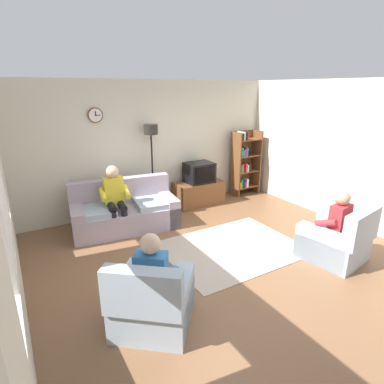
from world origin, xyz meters
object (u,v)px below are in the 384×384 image
Objects in this scene: tv at (199,172)px; floor_lamp at (151,144)px; armchair_near_bookshelf at (336,242)px; person_on_couch at (115,196)px; armchair_near_window at (153,302)px; bookshelf at (244,163)px; couch at (125,212)px; person_in_left_armchair at (154,273)px; person_in_right_armchair at (333,221)px; tv_stand at (199,193)px.

tv is 0.32× the size of floor_lamp.
person_on_couch is at bearing 134.33° from armchair_near_bookshelf.
armchair_near_window is at bearing -129.38° from tv.
armchair_near_window is at bearing -99.24° from person_on_couch.
armchair_near_bookshelf is (0.52, -3.14, -0.46)m from tv.
floor_lamp reaches higher than bookshelf.
armchair_near_window is (-0.60, -2.64, -0.02)m from couch.
person_in_left_armchair is 1.00× the size of person_in_right_armchair.
bookshelf is (3.22, 0.47, 0.47)m from couch.
couch is 1.78× the size of person_in_left_armchair.
person_on_couch reaches higher than person_in_right_armchair.
person_in_right_armchair is (2.93, -0.10, 0.00)m from person_in_left_armchair.
floor_lamp is 1.65× the size of person_in_right_armchair.
floor_lamp is 1.85× the size of armchair_near_bookshelf.
tv is (-0.00, -0.02, 0.48)m from tv_stand.
person_on_couch is (-0.19, -0.11, 0.39)m from couch.
couch reaches higher than tv_stand.
armchair_near_window is (-3.82, -3.11, -0.49)m from bookshelf.
person_in_right_armchair is at bearing -80.63° from tv.
floor_lamp is (-2.41, 0.03, 0.67)m from bookshelf.
tv_stand is 0.93× the size of armchair_near_window.
floor_lamp is at bearing 31.47° from person_on_couch.
floor_lamp reaches higher than couch.
person_on_couch is at bearing -148.53° from floor_lamp.
tv reaches higher than armchair_near_window.
person_in_right_armchair is (2.98, -0.03, 0.32)m from armchair_near_window.
tv is at bearing -6.61° from floor_lamp.
tv_stand is at bearing 99.30° from person_in_right_armchair.
person_in_right_armchair reaches higher than tv_stand.
tv is 0.54× the size of person_in_left_armchair.
bookshelf is at bearing 39.17° from armchair_near_window.
tv_stand is 2.17m from person_on_couch.
person_in_left_armchair reaches higher than tv_stand.
armchair_near_window is 3.00m from armchair_near_bookshelf.
person_in_left_armchair is (-0.54, -2.57, 0.29)m from couch.
couch is 1.92m from tv_stand.
armchair_near_bookshelf is at bearing -48.98° from couch.
tv_stand is at bearing 50.85° from person_in_left_armchair.
person_on_couch reaches higher than armchair_near_bookshelf.
person_in_right_armchair is (0.50, -3.05, -0.14)m from tv.
bookshelf reaches higher than tv_stand.
tv is at bearing 50.61° from person_in_left_armchair.
tv_stand is at bearing 99.30° from armchair_near_bookshelf.
couch is 2.71m from armchair_near_window.
tv_stand is 0.48m from tv.
bookshelf reaches higher than person_in_left_armchair.
person_in_left_armchair reaches higher than couch.
person_in_left_armchair reaches higher than armchair_near_window.
armchair_near_window is 0.33m from person_in_left_armchair.
person_in_right_armchair is (2.57, -2.56, -0.09)m from person_on_couch.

